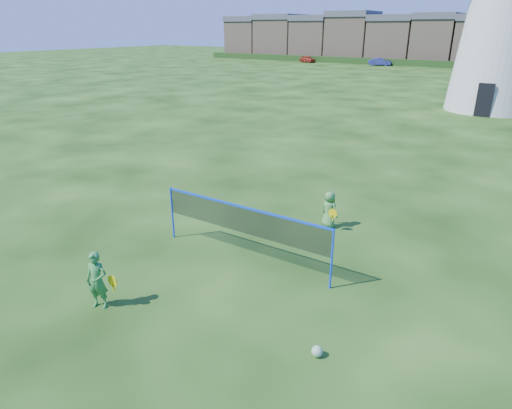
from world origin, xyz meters
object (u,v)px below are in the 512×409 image
object	(u,v)px
car_right	(380,62)
player_girl	(97,281)
windmill	(506,16)
player_boy	(329,210)
play_ball	(317,351)
car_left	(308,59)
badminton_net	(243,221)

from	to	relation	value
car_right	player_girl	bearing A→B (deg)	-178.25
windmill	player_boy	xyz separation A→B (m)	(-1.18, -25.51, -5.91)
play_ball	car_right	xyz separation A→B (m)	(-21.54, 66.86, 0.47)
player_boy	car_left	xyz separation A→B (m)	(-32.07, 61.05, -0.01)
play_ball	car_right	world-z (taller)	car_right
player_boy	car_right	size ratio (longest dim) A/B	0.33
windmill	play_ball	xyz separation A→B (m)	(1.10, -30.95, -6.38)
badminton_net	player_girl	xyz separation A→B (m)	(-1.43, -3.48, -0.47)
badminton_net	car_left	bearing A→B (deg)	115.82
play_ball	car_right	size ratio (longest dim) A/B	0.06
windmill	player_boy	size ratio (longest dim) A/B	16.47
car_left	play_ball	bearing A→B (deg)	-128.60
windmill	player_girl	distance (m)	32.86
player_boy	play_ball	distance (m)	5.92
car_left	player_boy	bearing A→B (deg)	-128.20
badminton_net	play_ball	distance (m)	4.13
car_left	car_right	distance (m)	12.81
windmill	player_girl	size ratio (longest dim) A/B	14.33
player_boy	windmill	bearing A→B (deg)	-75.26
badminton_net	player_boy	distance (m)	3.36
badminton_net	car_right	distance (m)	67.11
play_ball	player_boy	bearing A→B (deg)	112.72
badminton_net	player_girl	bearing A→B (deg)	-112.32
player_boy	car_left	bearing A→B (deg)	-44.91
windmill	player_girl	xyz separation A→B (m)	(-3.61, -32.14, -5.82)
windmill	car_left	size ratio (longest dim) A/B	5.74
windmill	play_ball	world-z (taller)	windmill
windmill	badminton_net	bearing A→B (deg)	-94.35
windmill	car_right	world-z (taller)	windmill
car_left	badminton_net	bearing A→B (deg)	-130.10
badminton_net	car_right	bearing A→B (deg)	105.79
play_ball	car_right	distance (m)	70.25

